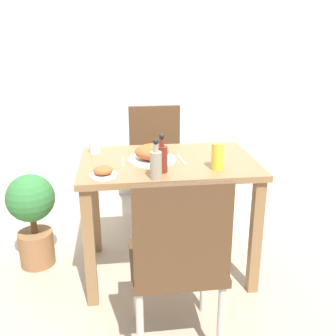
{
  "coord_description": "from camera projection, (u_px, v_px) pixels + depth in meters",
  "views": [
    {
      "loc": [
        -0.28,
        -2.17,
        1.46
      ],
      "look_at": [
        0.0,
        0.0,
        0.69
      ],
      "focal_mm": 42.0,
      "sensor_mm": 36.0,
      "label": 1
    }
  ],
  "objects": [
    {
      "name": "side_plate",
      "position": [
        103.0,
        172.0,
        2.04
      ],
      "size": [
        0.15,
        0.15,
        0.06
      ],
      "color": "white",
      "rests_on": "dining_table"
    },
    {
      "name": "wall_back",
      "position": [
        149.0,
        49.0,
        3.3
      ],
      "size": [
        8.0,
        0.05,
        2.6
      ],
      "color": "silver",
      "rests_on": "ground_plane"
    },
    {
      "name": "dining_table",
      "position": [
        168.0,
        180.0,
        2.34
      ],
      "size": [
        1.02,
        0.68,
        0.74
      ],
      "color": "olive",
      "rests_on": "ground_plane"
    },
    {
      "name": "fork_utensil",
      "position": [
        123.0,
        162.0,
        2.26
      ],
      "size": [
        0.01,
        0.17,
        0.0
      ],
      "rotation": [
        0.0,
        0.0,
        1.56
      ],
      "color": "silver",
      "rests_on": "dining_table"
    },
    {
      "name": "juice_glass",
      "position": [
        218.0,
        156.0,
        2.13
      ],
      "size": [
        0.07,
        0.07,
        0.15
      ],
      "color": "gold",
      "rests_on": "dining_table"
    },
    {
      "name": "potted_plant_left",
      "position": [
        32.0,
        213.0,
        2.48
      ],
      "size": [
        0.3,
        0.3,
        0.62
      ],
      "color": "brown",
      "rests_on": "ground_plane"
    },
    {
      "name": "sauce_bottle",
      "position": [
        162.0,
        157.0,
        2.08
      ],
      "size": [
        0.06,
        0.06,
        0.21
      ],
      "color": "maroon",
      "rests_on": "dining_table"
    },
    {
      "name": "chair_near",
      "position": [
        178.0,
        257.0,
        1.73
      ],
      "size": [
        0.42,
        0.42,
        0.9
      ],
      "rotation": [
        0.0,
        0.0,
        3.14
      ],
      "color": "#4C331E",
      "rests_on": "ground_plane"
    },
    {
      "name": "chair_far",
      "position": [
        157.0,
        159.0,
        3.04
      ],
      "size": [
        0.42,
        0.42,
        0.9
      ],
      "color": "#4C331E",
      "rests_on": "ground_plane"
    },
    {
      "name": "ground_plane",
      "position": [
        168.0,
        268.0,
        2.55
      ],
      "size": [
        16.0,
        16.0,
        0.0
      ],
      "primitive_type": "plane",
      "color": "tan"
    },
    {
      "name": "drink_cup",
      "position": [
        95.0,
        146.0,
        2.41
      ],
      "size": [
        0.07,
        0.07,
        0.09
      ],
      "color": "silver",
      "rests_on": "dining_table"
    },
    {
      "name": "condiment_bottle",
      "position": [
        156.0,
        163.0,
        1.99
      ],
      "size": [
        0.06,
        0.06,
        0.21
      ],
      "color": "gray",
      "rests_on": "dining_table"
    },
    {
      "name": "food_plate",
      "position": [
        152.0,
        154.0,
        2.27
      ],
      "size": [
        0.28,
        0.28,
        0.1
      ],
      "color": "white",
      "rests_on": "dining_table"
    },
    {
      "name": "spoon_utensil",
      "position": [
        181.0,
        159.0,
        2.3
      ],
      "size": [
        0.02,
        0.18,
        0.0
      ],
      "rotation": [
        0.0,
        0.0,
        1.65
      ],
      "color": "silver",
      "rests_on": "dining_table"
    }
  ]
}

